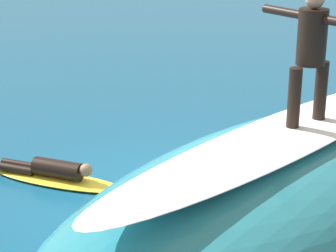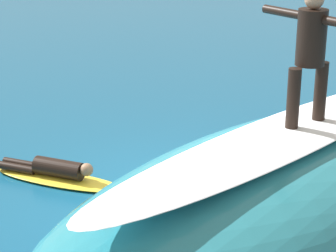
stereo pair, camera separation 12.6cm
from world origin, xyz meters
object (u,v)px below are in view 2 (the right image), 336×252
(surfboard_paddling, at_px, (59,179))
(surfer_paddling, at_px, (52,168))
(surfer_riding, at_px, (311,48))
(surfboard_riding, at_px, (305,126))

(surfboard_paddling, bearing_deg, surfer_paddling, 180.00)
(surfboard_paddling, bearing_deg, surfer_riding, -4.32)
(surfer_paddling, bearing_deg, surfboard_paddling, -0.00)
(surfboard_riding, distance_m, surfer_paddling, 4.16)
(surfboard_riding, relative_size, surfer_paddling, 1.53)
(surfboard_riding, distance_m, surfer_riding, 1.00)
(surfer_paddling, bearing_deg, surfer_riding, -4.18)
(surfer_riding, distance_m, surfboard_paddling, 4.56)
(surfer_riding, relative_size, surfer_paddling, 1.19)
(surfer_riding, height_order, surfboard_paddling, surfer_riding)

